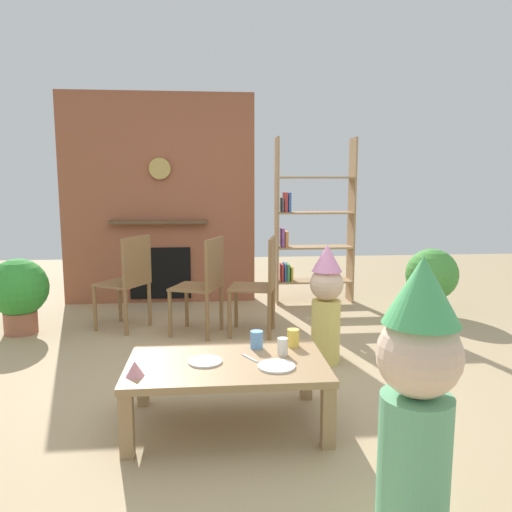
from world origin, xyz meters
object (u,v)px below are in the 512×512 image
(bookshelf, at_px, (309,228))
(paper_plate_rear, at_px, (276,366))
(birthday_cake_slice, at_px, (135,369))
(coffee_table, at_px, (227,370))
(potted_plant_short, at_px, (19,291))
(potted_plant_tall, at_px, (432,277))
(dining_chair_middle, at_px, (205,280))
(paper_plate_front, at_px, (205,361))
(child_in_pink, at_px, (326,301))
(paper_cup_near_right, at_px, (293,338))
(child_with_cone_hat, at_px, (417,398))
(dining_chair_right, at_px, (262,280))
(paper_cup_near_left, at_px, (283,347))
(dining_chair_left, at_px, (129,277))
(paper_cup_center, at_px, (257,340))

(bookshelf, xyz_separation_m, paper_plate_rear, (-0.78, -3.06, -0.49))
(birthday_cake_slice, bearing_deg, coffee_table, 20.40)
(bookshelf, bearing_deg, potted_plant_short, -161.33)
(potted_plant_tall, bearing_deg, coffee_table, -134.69)
(dining_chair_middle, relative_size, potted_plant_short, 1.28)
(paper_plate_front, relative_size, child_in_pink, 0.21)
(paper_cup_near_right, distance_m, dining_chair_middle, 1.63)
(coffee_table, distance_m, paper_cup_near_right, 0.49)
(coffee_table, distance_m, child_with_cone_hat, 1.27)
(birthday_cake_slice, relative_size, potted_plant_tall, 0.14)
(child_with_cone_hat, bearing_deg, paper_cup_near_right, -21.65)
(dining_chair_right, bearing_deg, paper_plate_front, 86.43)
(potted_plant_short, bearing_deg, bookshelf, 18.67)
(paper_cup_near_left, xyz_separation_m, paper_plate_front, (-0.45, -0.08, -0.05))
(paper_cup_near_left, bearing_deg, dining_chair_left, 121.94)
(dining_chair_middle, bearing_deg, potted_plant_tall, -146.10)
(paper_cup_near_right, bearing_deg, dining_chair_middle, 110.23)
(dining_chair_right, bearing_deg, paper_cup_near_right, 104.21)
(paper_plate_front, relative_size, birthday_cake_slice, 1.95)
(child_in_pink, xyz_separation_m, potted_plant_short, (-2.66, 1.01, -0.09))
(child_in_pink, relative_size, dining_chair_right, 1.03)
(potted_plant_tall, bearing_deg, paper_plate_rear, -129.57)
(paper_cup_near_left, bearing_deg, child_in_pink, 61.89)
(dining_chair_middle, height_order, potted_plant_tall, dining_chair_middle)
(birthday_cake_slice, relative_size, dining_chair_left, 0.11)
(bookshelf, bearing_deg, child_with_cone_hat, -95.34)
(child_with_cone_hat, xyz_separation_m, potted_plant_tall, (1.57, 3.31, -0.20))
(potted_plant_tall, relative_size, potted_plant_short, 1.00)
(child_with_cone_hat, relative_size, potted_plant_tall, 1.62)
(paper_cup_near_left, height_order, birthday_cake_slice, paper_cup_near_left)
(child_in_pink, relative_size, potted_plant_short, 1.32)
(paper_plate_front, distance_m, potted_plant_tall, 3.29)
(birthday_cake_slice, relative_size, child_with_cone_hat, 0.09)
(coffee_table, distance_m, dining_chair_left, 2.16)
(paper_plate_rear, distance_m, dining_chair_left, 2.38)
(child_with_cone_hat, bearing_deg, coffee_table, 0.00)
(paper_cup_center, height_order, dining_chair_middle, dining_chair_middle)
(coffee_table, bearing_deg, paper_cup_near_left, 12.07)
(dining_chair_left, bearing_deg, paper_plate_rear, 147.44)
(paper_cup_near_left, xyz_separation_m, potted_plant_tall, (1.92, 2.20, -0.04))
(dining_chair_right, bearing_deg, birthday_cake_slice, 78.07)
(bookshelf, height_order, paper_cup_near_right, bookshelf)
(bookshelf, height_order, paper_plate_front, bookshelf)
(birthday_cake_slice, height_order, dining_chair_left, dining_chair_left)
(bookshelf, xyz_separation_m, dining_chair_left, (-1.90, -0.96, -0.36))
(paper_cup_near_right, relative_size, potted_plant_short, 0.15)
(paper_plate_front, height_order, potted_plant_short, potted_plant_short)
(paper_cup_near_left, xyz_separation_m, child_with_cone_hat, (0.34, -1.11, 0.17))
(birthday_cake_slice, bearing_deg, dining_chair_right, 65.50)
(paper_cup_center, xyz_separation_m, child_with_cone_hat, (0.49, -1.25, 0.16))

